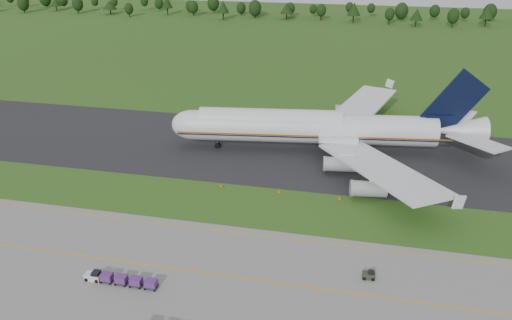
% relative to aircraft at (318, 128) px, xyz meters
% --- Properties ---
extents(ground, '(600.00, 600.00, 0.00)m').
position_rel_aircraft_xyz_m(ground, '(-10.49, -29.54, -6.01)').
color(ground, '#2B5018').
rests_on(ground, ground).
extents(taxiway, '(300.00, 40.00, 0.08)m').
position_rel_aircraft_xyz_m(taxiway, '(-10.49, -1.54, -5.97)').
color(taxiway, black).
rests_on(taxiway, ground).
extents(apron_markings, '(300.00, 30.20, 0.01)m').
position_rel_aircraft_xyz_m(apron_markings, '(-10.49, -56.52, -5.94)').
color(apron_markings, '#DA9B0C').
rests_on(apron_markings, apron).
extents(tree_line, '(526.57, 20.97, 11.93)m').
position_rel_aircraft_xyz_m(tree_line, '(-2.09, 191.00, 0.34)').
color(tree_line, black).
rests_on(tree_line, ground).
extents(aircraft, '(75.21, 72.42, 21.04)m').
position_rel_aircraft_xyz_m(aircraft, '(0.00, 0.00, 0.00)').
color(aircraft, silver).
rests_on(aircraft, ground).
extents(baggage_train, '(11.66, 1.49, 1.43)m').
position_rel_aircraft_xyz_m(baggage_train, '(-23.81, -56.70, -5.19)').
color(baggage_train, silver).
rests_on(baggage_train, apron).
extents(utility_cart, '(1.97, 1.32, 1.04)m').
position_rel_aircraft_xyz_m(utility_cart, '(12.91, -47.43, -5.44)').
color(utility_cart, '#293021').
rests_on(utility_cart, apron).
extents(edge_markers, '(24.91, 0.30, 0.60)m').
position_rel_aircraft_xyz_m(edge_markers, '(-5.20, -23.42, -5.73)').
color(edge_markers, '#E25607').
rests_on(edge_markers, ground).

